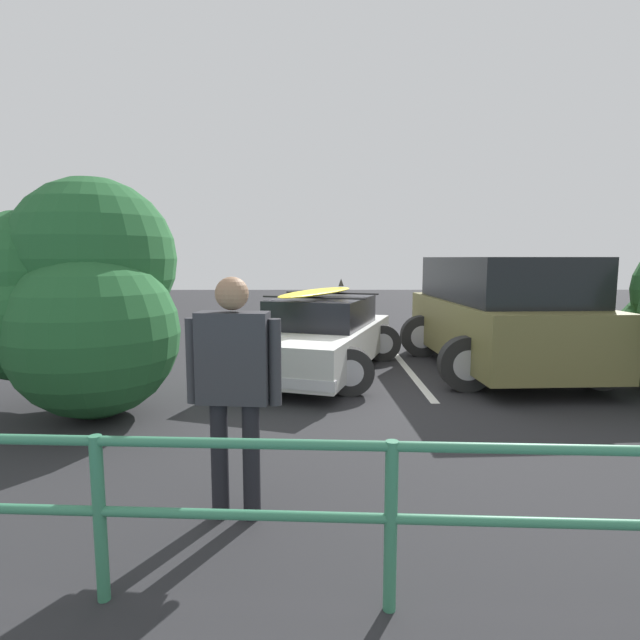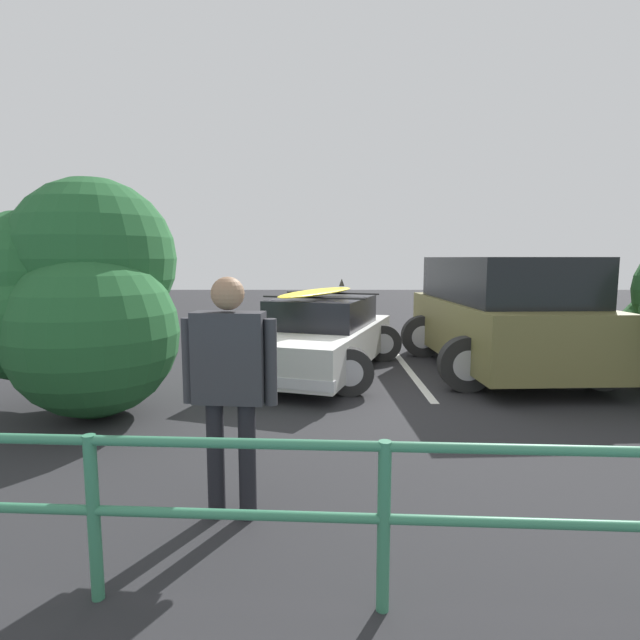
# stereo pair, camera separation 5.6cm
# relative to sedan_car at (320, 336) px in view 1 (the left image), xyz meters

# --- Properties ---
(ground_plane) EXTENTS (44.00, 44.00, 0.02)m
(ground_plane) POSITION_rel_sedan_car_xyz_m (0.05, 0.64, -0.61)
(ground_plane) COLOR #28282B
(ground_plane) RESTS_ON ground
(parking_stripe) EXTENTS (0.12, 3.66, 0.00)m
(parking_stripe) POSITION_rel_sedan_car_xyz_m (-1.49, 0.04, -0.60)
(parking_stripe) COLOR silver
(parking_stripe) RESTS_ON ground
(sedan_car) EXTENTS (2.99, 4.30, 1.52)m
(sedan_car) POSITION_rel_sedan_car_xyz_m (0.00, 0.00, 0.00)
(sedan_car) COLOR silver
(sedan_car) RESTS_ON ground
(suv_car) EXTENTS (2.88, 4.47, 1.90)m
(suv_car) POSITION_rel_sedan_car_xyz_m (-3.00, -0.09, 0.38)
(suv_car) COLOR brown
(suv_car) RESTS_ON ground
(person_bystander) EXTENTS (0.68, 0.25, 1.77)m
(person_bystander) POSITION_rel_sedan_car_xyz_m (0.65, 4.71, 0.46)
(person_bystander) COLOR black
(person_bystander) RESTS_ON ground
(railing_fence) EXTENTS (9.55, 0.61, 0.95)m
(railing_fence) POSITION_rel_sedan_car_xyz_m (-0.33, 5.70, 0.03)
(railing_fence) COLOR #387F5B
(railing_fence) RESTS_ON ground
(bush_near_left) EXTENTS (2.83, 2.45, 2.88)m
(bush_near_left) POSITION_rel_sedan_car_xyz_m (3.03, 2.16, 0.76)
(bush_near_left) COLOR brown
(bush_near_left) RESTS_ON ground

